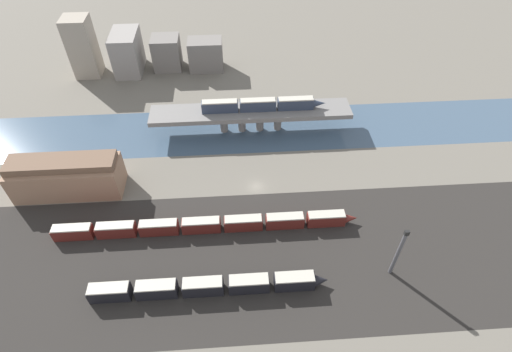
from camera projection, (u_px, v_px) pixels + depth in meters
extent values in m
plane|color=#666056|center=(256.00, 187.00, 114.23)|extent=(400.00, 400.00, 0.00)
cube|color=#282623|center=(263.00, 258.00, 97.28)|extent=(280.00, 42.00, 0.01)
cube|color=#3D5166|center=(251.00, 129.00, 132.80)|extent=(320.00, 23.59, 0.01)
cube|color=slate|center=(251.00, 112.00, 127.79)|extent=(64.24, 9.78, 1.54)
cylinder|color=gray|center=(224.00, 123.00, 130.15)|extent=(2.46, 2.46, 6.33)
cylinder|color=gray|center=(242.00, 122.00, 130.43)|extent=(2.46, 2.46, 6.33)
cylinder|color=gray|center=(260.00, 121.00, 130.71)|extent=(2.46, 2.46, 6.33)
cylinder|color=gray|center=(278.00, 121.00, 130.99)|extent=(2.46, 2.46, 6.33)
cube|color=#2D384C|center=(220.00, 107.00, 125.57)|extent=(11.40, 2.72, 3.44)
cube|color=#B7B2A3|center=(219.00, 102.00, 124.21)|extent=(10.95, 2.50, 0.40)
cube|color=#2D384C|center=(258.00, 105.00, 126.14)|extent=(11.40, 2.72, 3.44)
cube|color=#B7B2A3|center=(258.00, 100.00, 124.78)|extent=(10.95, 2.50, 0.40)
cube|color=#2D384C|center=(296.00, 104.00, 126.71)|extent=(11.40, 2.72, 3.44)
cube|color=#B7B2A3|center=(296.00, 99.00, 125.35)|extent=(10.95, 2.50, 0.40)
cone|color=#2D384C|center=(319.00, 103.00, 127.19)|extent=(3.99, 2.45, 2.45)
cube|color=black|center=(110.00, 293.00, 88.72)|extent=(9.18, 3.18, 3.63)
cube|color=#B7B2A3|center=(108.00, 288.00, 87.29)|extent=(8.81, 2.93, 0.40)
cube|color=black|center=(157.00, 290.00, 89.21)|extent=(9.18, 3.18, 3.63)
cube|color=#B7B2A3|center=(155.00, 285.00, 87.78)|extent=(8.81, 2.93, 0.40)
cube|color=black|center=(203.00, 287.00, 89.70)|extent=(9.18, 3.18, 3.63)
cube|color=#B7B2A3|center=(202.00, 282.00, 88.27)|extent=(8.81, 2.93, 0.40)
cube|color=black|center=(249.00, 284.00, 90.19)|extent=(9.18, 3.18, 3.63)
cube|color=#B7B2A3|center=(249.00, 280.00, 88.76)|extent=(8.81, 2.93, 0.40)
cube|color=black|center=(294.00, 281.00, 90.67)|extent=(9.18, 3.18, 3.63)
cube|color=#B7B2A3|center=(295.00, 277.00, 89.25)|extent=(8.81, 2.93, 0.40)
cone|color=black|center=(321.00, 280.00, 91.10)|extent=(3.21, 2.87, 2.87)
cube|color=#5B1E19|center=(73.00, 233.00, 100.51)|extent=(9.81, 2.79, 3.52)
cube|color=#B7B2A3|center=(71.00, 228.00, 99.12)|extent=(9.42, 2.57, 0.40)
cube|color=#5B1E19|center=(116.00, 230.00, 101.02)|extent=(9.81, 2.79, 3.52)
cube|color=#B7B2A3|center=(114.00, 225.00, 99.63)|extent=(9.42, 2.57, 0.40)
cube|color=#5B1E19|center=(159.00, 228.00, 101.53)|extent=(9.81, 2.79, 3.52)
cube|color=#B7B2A3|center=(158.00, 223.00, 100.14)|extent=(9.42, 2.57, 0.40)
cube|color=#5B1E19|center=(201.00, 226.00, 102.04)|extent=(9.81, 2.79, 3.52)
cube|color=#B7B2A3|center=(201.00, 221.00, 100.65)|extent=(9.42, 2.57, 0.40)
cube|color=#5B1E19|center=(243.00, 223.00, 102.54)|extent=(9.81, 2.79, 3.52)
cube|color=#B7B2A3|center=(243.00, 219.00, 101.16)|extent=(9.42, 2.57, 0.40)
cube|color=#5B1E19|center=(285.00, 221.00, 103.05)|extent=(9.81, 2.79, 3.52)
cube|color=#B7B2A3|center=(285.00, 216.00, 101.67)|extent=(9.42, 2.57, 0.40)
cube|color=#5B1E19|center=(326.00, 219.00, 103.56)|extent=(9.81, 2.79, 3.52)
cube|color=#B7B2A3|center=(327.00, 214.00, 102.18)|extent=(9.42, 2.57, 0.40)
cone|color=#5B1E19|center=(351.00, 218.00, 104.00)|extent=(3.43, 2.51, 2.51)
cube|color=#937056|center=(68.00, 178.00, 110.09)|extent=(29.16, 10.14, 9.37)
cube|color=brown|center=(61.00, 163.00, 106.05)|extent=(28.58, 7.10, 2.06)
cylinder|color=#4C4C51|center=(397.00, 254.00, 89.34)|extent=(0.87, 0.87, 14.63)
cube|color=black|center=(407.00, 233.00, 83.74)|extent=(1.00, 0.70, 1.20)
cube|color=gray|center=(83.00, 47.00, 149.86)|extent=(9.32, 9.18, 22.54)
cube|color=gray|center=(127.00, 52.00, 154.36)|extent=(9.83, 15.96, 15.46)
cube|color=slate|center=(167.00, 53.00, 156.76)|extent=(10.59, 9.71, 12.72)
cube|color=slate|center=(206.00, 55.00, 156.52)|extent=(13.15, 8.82, 11.98)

